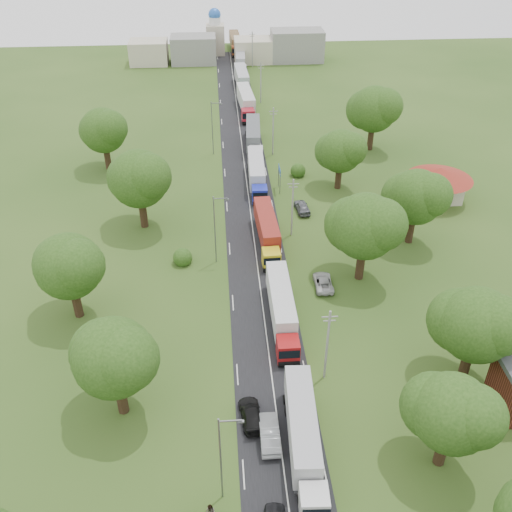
{
  "coord_description": "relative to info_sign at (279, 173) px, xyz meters",
  "views": [
    {
      "loc": [
        -4.73,
        -48.54,
        44.48
      ],
      "look_at": [
        -0.34,
        11.6,
        3.0
      ],
      "focal_mm": 40.0,
      "sensor_mm": 36.0,
      "label": 1
    }
  ],
  "objects": [
    {
      "name": "ground",
      "position": [
        -5.2,
        -35.0,
        -3.0
      ],
      "size": [
        260.0,
        260.0,
        0.0
      ],
      "primitive_type": "plane",
      "color": "#2C4918",
      "rests_on": "ground"
    },
    {
      "name": "road",
      "position": [
        -5.2,
        -15.0,
        -3.0
      ],
      "size": [
        8.0,
        200.0,
        0.04
      ],
      "primitive_type": "cube",
      "color": "black",
      "rests_on": "ground"
    },
    {
      "name": "info_sign",
      "position": [
        0.0,
        0.0,
        0.0
      ],
      "size": [
        0.12,
        3.1,
        4.1
      ],
      "color": "slate",
      "rests_on": "ground"
    },
    {
      "name": "pole_1",
      "position": [
        0.3,
        -42.0,
        1.68
      ],
      "size": [
        1.6,
        0.24,
        9.0
      ],
      "color": "gray",
      "rests_on": "ground"
    },
    {
      "name": "pole_2",
      "position": [
        0.3,
        -14.0,
        1.68
      ],
      "size": [
        1.6,
        0.24,
        9.0
      ],
      "color": "gray",
      "rests_on": "ground"
    },
    {
      "name": "pole_3",
      "position": [
        0.3,
        14.0,
        1.68
      ],
      "size": [
        1.6,
        0.24,
        9.0
      ],
      "color": "gray",
      "rests_on": "ground"
    },
    {
      "name": "pole_4",
      "position": [
        0.3,
        42.0,
        1.68
      ],
      "size": [
        1.6,
        0.24,
        9.0
      ],
      "color": "gray",
      "rests_on": "ground"
    },
    {
      "name": "pole_5",
      "position": [
        0.3,
        70.0,
        1.68
      ],
      "size": [
        1.6,
        0.24,
        9.0
      ],
      "color": "gray",
      "rests_on": "ground"
    },
    {
      "name": "lamp_0",
      "position": [
        -10.55,
        -55.0,
        2.55
      ],
      "size": [
        2.03,
        0.22,
        10.0
      ],
      "color": "slate",
      "rests_on": "ground"
    },
    {
      "name": "lamp_1",
      "position": [
        -10.55,
        -20.0,
        2.55
      ],
      "size": [
        2.03,
        0.22,
        10.0
      ],
      "color": "slate",
      "rests_on": "ground"
    },
    {
      "name": "lamp_2",
      "position": [
        -10.55,
        15.0,
        2.55
      ],
      "size": [
        2.03,
        0.22,
        10.0
      ],
      "color": "slate",
      "rests_on": "ground"
    },
    {
      "name": "tree_2",
      "position": [
        8.79,
        -52.86,
        3.59
      ],
      "size": [
        8.0,
        8.0,
        10.1
      ],
      "color": "#382616",
      "rests_on": "ground"
    },
    {
      "name": "tree_3",
      "position": [
        14.79,
        -42.84,
        4.22
      ],
      "size": [
        8.8,
        8.8,
        11.07
      ],
      "color": "#382616",
      "rests_on": "ground"
    },
    {
      "name": "tree_4",
      "position": [
        7.79,
        -24.83,
        4.85
      ],
      "size": [
        9.6,
        9.6,
        12.05
      ],
      "color": "#382616",
      "rests_on": "ground"
    },
    {
      "name": "tree_5",
      "position": [
        16.79,
        -16.84,
        4.22
      ],
      "size": [
        8.8,
        8.8,
        11.07
      ],
      "color": "#382616",
      "rests_on": "ground"
    },
    {
      "name": "tree_6",
      "position": [
        9.79,
        0.14,
        3.59
      ],
      "size": [
        8.0,
        8.0,
        10.1
      ],
      "color": "#382616",
      "rests_on": "ground"
    },
    {
      "name": "tree_7",
      "position": [
        18.79,
        15.17,
        4.85
      ],
      "size": [
        9.6,
        9.6,
        12.05
      ],
      "color": "#382616",
      "rests_on": "ground"
    },
    {
      "name": "tree_10",
      "position": [
        -20.21,
        -44.84,
        4.22
      ],
      "size": [
        8.8,
        8.8,
        11.07
      ],
      "color": "#382616",
      "rests_on": "ground"
    },
    {
      "name": "tree_11",
      "position": [
        -27.21,
        -29.84,
        4.22
      ],
      "size": [
        8.8,
        8.8,
        11.07
      ],
      "color": "#382616",
      "rests_on": "ground"
    },
    {
      "name": "tree_12",
      "position": [
        -21.21,
        -9.83,
        4.85
      ],
      "size": [
        9.6,
        9.6,
        12.05
      ],
      "color": "#382616",
      "rests_on": "ground"
    },
    {
      "name": "tree_13",
      "position": [
        -29.21,
        10.16,
        4.22
      ],
      "size": [
        8.8,
        8.8,
        11.07
      ],
      "color": "#382616",
      "rests_on": "ground"
    },
    {
      "name": "house_cream",
      "position": [
        24.8,
        -5.0,
        0.64
      ],
      "size": [
        10.08,
        10.08,
        5.8
      ],
      "color": "#BFB99E",
      "rests_on": "ground"
    },
    {
      "name": "distant_town",
      "position": [
        -4.52,
        75.0,
        0.49
      ],
      "size": [
        52.0,
        8.0,
        8.0
      ],
      "color": "gray",
      "rests_on": "ground"
    },
    {
      "name": "church",
      "position": [
        -9.2,
        83.0,
        2.39
      ],
      "size": [
        5.0,
        5.0,
        12.3
      ],
      "color": "#BFB99E",
      "rests_on": "ground"
    },
    {
      "name": "truck_0",
      "position": [
        -3.25,
        -50.86,
        -0.88
      ],
      "size": [
        3.03,
        14.45,
        3.99
      ],
      "color": "silver",
      "rests_on": "ground"
    },
    {
      "name": "truck_1",
      "position": [
        -3.24,
        -32.98,
        -0.88
      ],
      "size": [
        2.5,
        14.43,
        4.0
      ],
      "color": "maroon",
      "rests_on": "ground"
    },
    {
      "name": "truck_2",
      "position": [
        -3.41,
        -15.9,
        -0.93
      ],
      "size": [
        2.92,
        14.13,
        3.91
      ],
      "color": "gold",
      "rests_on": "ground"
    },
    {
      "name": "truck_3",
      "position": [
        -3.57,
        2.06,
        -0.87
      ],
      "size": [
        2.83,
        14.54,
        4.02
      ],
      "color": "#1B27A7",
      "rests_on": "ground"
    },
    {
      "name": "truck_4",
      "position": [
        -3.05,
        17.24,
        -0.8
      ],
      "size": [
        3.31,
        15.02,
        4.15
      ],
      "color": "silver",
      "rests_on": "ground"
    },
    {
      "name": "truck_5",
      "position": [
        -3.31,
        36.48,
        -0.73
      ],
      "size": [
        3.47,
        15.52,
        4.29
      ],
      "color": "#A61928",
      "rests_on": "ground"
    },
    {
      "name": "truck_6",
      "position": [
        -3.42,
        52.09,
        -0.76
      ],
      "size": [
        3.1,
        15.27,
        4.22
      ],
      "color": "#276942",
      "rests_on": "ground"
    },
    {
      "name": "truck_7",
      "position": [
        -2.89,
        68.36,
        -0.96
      ],
      "size": [
        2.89,
        13.9,
        3.84
      ],
      "color": "#B3B3B3",
      "rests_on": "ground"
    },
    {
      "name": "truck_8",
      "position": [
        -3.53,
        86.19,
        -0.74
      ],
      "size": [
        3.03,
        15.38,
        4.25
      ],
      "color": "brown",
      "rests_on": "ground"
    },
    {
      "name": "car_lane_mid",
      "position": [
        -6.2,
        -49.43,
        -2.17
      ],
      "size": [
        1.77,
        5.08,
        1.67
      ],
      "primitive_type": "imported",
      "rotation": [
        0.0,
        0.0,
        3.14
      ],
      "color": "gray",
      "rests_on": "ground"
    },
    {
      "name": "car_lane_rear",
      "position": [
        -7.76,
        -47.0,
        -2.3
      ],
      "size": [
        2.46,
        5.04,
        1.41
      ],
      "primitive_type": "imported",
      "rotation": [
        0.0,
        0.0,
        3.24
      ],
      "color": "black",
      "rests_on": "ground"
    },
    {
      "name": "car_verge_near",
      "position": [
        2.8,
        -26.54,
        -2.33
      ],
      "size": [
        2.31,
        4.87,
        1.34
      ],
      "primitive_type": "imported",
      "rotation": [
        0.0,
        0.0,
        3.13
      ],
      "color": "#B9B9B9",
      "rests_on": "ground"
    },
    {
      "name": "car_verge_far",
      "position": [
        2.8,
        -7.36,
        -2.21
      ],
      "size": [
        2.32,
        4.8,
        1.58
      ],
      "primitive_type": "imported",
      "rotation": [
        0.0,
        0.0,
        3.24
      ],
      "color": "#55585C",
      "rests_on": "ground"
    }
  ]
}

